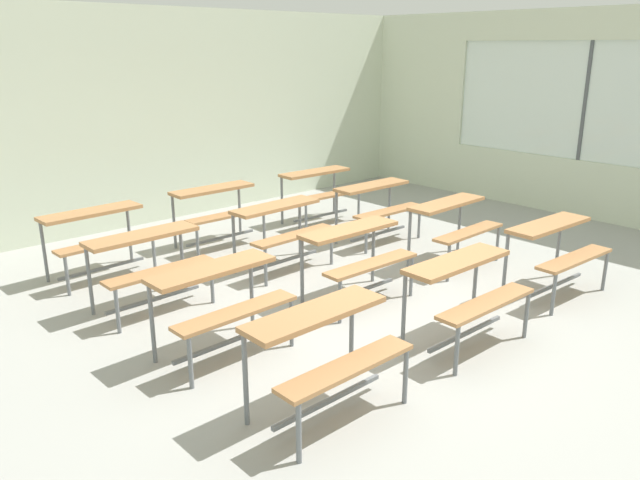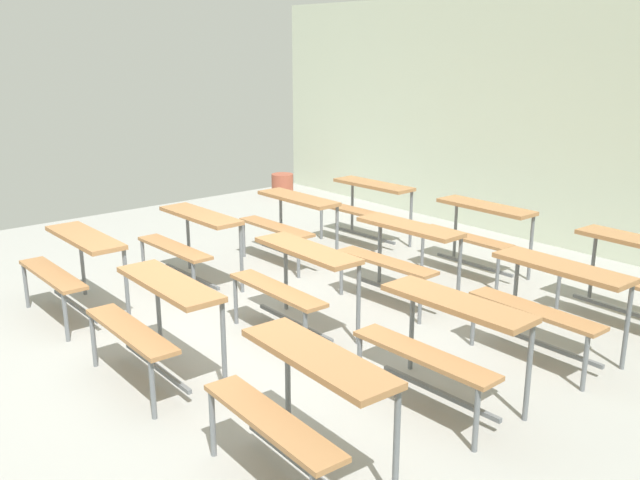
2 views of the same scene
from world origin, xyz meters
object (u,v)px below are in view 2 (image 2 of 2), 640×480
object	(u,v)px
desk_bench_r0c2	(302,388)
desk_bench_r1c0	(192,232)
desk_bench_r3c1	(478,222)
desk_bench_r2c2	(552,289)
trash_bin	(282,185)
desk_bench_r3c2	(632,261)
desk_bench_r0c0	(74,256)
desk_bench_r1c2	(445,328)
desk_bench_r0c1	(157,307)
desk_bench_r2c1	(401,245)
desk_bench_r3c0	(367,198)
desk_bench_r2c0	(291,213)
desk_bench_r1c1	(297,270)

from	to	relation	value
desk_bench_r0c2	desk_bench_r1c0	world-z (taller)	same
desk_bench_r3c1	desk_bench_r2c2	bearing A→B (deg)	-36.49
trash_bin	desk_bench_r3c2	bearing A→B (deg)	-7.74
desk_bench_r0c0	desk_bench_r1c2	world-z (taller)	same
desk_bench_r0c1	desk_bench_r2c1	distance (m)	2.53
desk_bench_r0c1	desk_bench_r1c2	world-z (taller)	same
desk_bench_r0c1	desk_bench_r0c0	bearing A→B (deg)	-179.80
desk_bench_r0c0	trash_bin	distance (m)	5.38
desk_bench_r0c1	trash_bin	xyz separation A→B (m)	(-4.48, 4.55, -0.38)
desk_bench_r3c1	desk_bench_r3c0	bearing A→B (deg)	-176.81
desk_bench_r3c0	desk_bench_r3c2	xyz separation A→B (m)	(3.33, 0.02, 0.00)
desk_bench_r1c0	desk_bench_r2c0	distance (m)	1.26
desk_bench_r1c0	trash_bin	xyz separation A→B (m)	(-2.84, 3.30, -0.38)
desk_bench_r2c1	desk_bench_r0c0	bearing A→B (deg)	-125.12
desk_bench_r0c0	trash_bin	world-z (taller)	desk_bench_r0c0
desk_bench_r1c0	desk_bench_r2c2	world-z (taller)	same
desk_bench_r2c0	desk_bench_r1c0	bearing A→B (deg)	-91.37
desk_bench_r0c0	desk_bench_r3c0	bearing A→B (deg)	90.76
desk_bench_r2c1	desk_bench_r3c0	world-z (taller)	same
desk_bench_r3c1	desk_bench_r3c2	size ratio (longest dim) A/B	0.99
desk_bench_r0c1	desk_bench_r1c1	xyz separation A→B (m)	(-0.00, 1.30, 0.00)
desk_bench_r1c0	desk_bench_r2c0	xyz separation A→B (m)	(0.01, 1.26, 0.00)
desk_bench_r0c0	desk_bench_r1c0	bearing A→B (deg)	92.19
desk_bench_r0c0	desk_bench_r2c1	world-z (taller)	same
trash_bin	desk_bench_r0c2	bearing A→B (deg)	-36.40
desk_bench_r1c0	desk_bench_r1c1	world-z (taller)	same
desk_bench_r1c0	desk_bench_r1c2	distance (m)	3.24
desk_bench_r0c1	desk_bench_r3c2	world-z (taller)	same
desk_bench_r0c2	desk_bench_r2c0	distance (m)	4.09
desk_bench_r1c2	desk_bench_r0c2	bearing A→B (deg)	-89.96
desk_bench_r2c2	desk_bench_r3c0	distance (m)	3.48
desk_bench_r0c1	desk_bench_r3c2	size ratio (longest dim) A/B	0.99
desk_bench_r2c0	desk_bench_r3c1	size ratio (longest dim) A/B	1.00
desk_bench_r1c1	desk_bench_r2c1	distance (m)	1.23
desk_bench_r1c2	desk_bench_r3c1	world-z (taller)	same
desk_bench_r2c1	trash_bin	size ratio (longest dim) A/B	3.08
desk_bench_r2c0	desk_bench_r3c2	xyz separation A→B (m)	(3.32, 1.21, 0.00)
desk_bench_r0c0	desk_bench_r1c2	bearing A→B (deg)	21.79
desk_bench_r1c2	desk_bench_r3c0	size ratio (longest dim) A/B	0.99
desk_bench_r1c0	desk_bench_r3c2	distance (m)	4.14
desk_bench_r3c1	desk_bench_r0c2	bearing A→B (deg)	-65.71
desk_bench_r2c0	desk_bench_r2c2	world-z (taller)	same
trash_bin	desk_bench_r3c0	bearing A→B (deg)	-16.70
desk_bench_r1c0	trash_bin	world-z (taller)	desk_bench_r1c0
desk_bench_r1c0	desk_bench_r2c2	bearing A→B (deg)	20.09
desk_bench_r0c1	desk_bench_r1c0	distance (m)	2.06
desk_bench_r1c0	desk_bench_r3c0	distance (m)	2.45
desk_bench_r0c0	desk_bench_r3c1	world-z (taller)	same
desk_bench_r2c1	desk_bench_r3c2	world-z (taller)	same
desk_bench_r0c1	desk_bench_r1c2	bearing A→B (deg)	39.92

